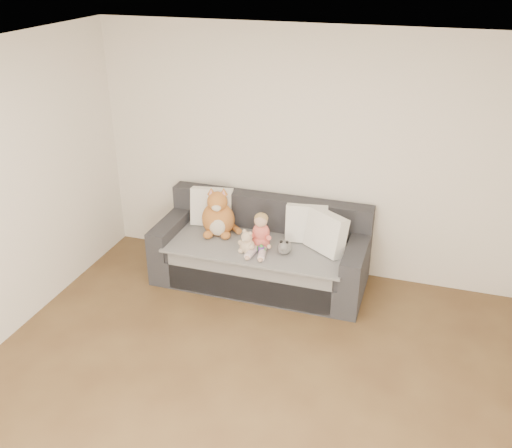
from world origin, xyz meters
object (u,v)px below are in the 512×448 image
at_px(sofa, 262,254).
at_px(plush_cat, 218,217).
at_px(toddler, 260,235).
at_px(teddy_bear, 247,244).
at_px(sippy_cup, 261,249).

xyz_separation_m(sofa, plush_cat, (-0.48, 0.01, 0.36)).
xyz_separation_m(toddler, teddy_bear, (-0.11, -0.11, -0.06)).
height_order(sofa, sippy_cup, sofa).
relative_size(plush_cat, sippy_cup, 4.96).
relative_size(toddler, plush_cat, 0.73).
relative_size(sofa, sippy_cup, 20.11).
bearing_deg(plush_cat, toddler, -35.07).
xyz_separation_m(sofa, toddler, (0.05, -0.19, 0.33)).
height_order(sofa, toddler, toddler).
bearing_deg(sofa, teddy_bear, -101.13).
distance_m(toddler, plush_cat, 0.57).
distance_m(sofa, sippy_cup, 0.37).
xyz_separation_m(teddy_bear, sippy_cup, (0.14, 0.02, -0.04)).
bearing_deg(sippy_cup, teddy_bear, -170.81).
height_order(plush_cat, sippy_cup, plush_cat).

